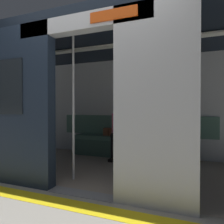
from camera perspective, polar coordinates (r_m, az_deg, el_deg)
name	(u,v)px	position (r m, az deg, el deg)	size (l,w,h in m)	color
ground_plane	(82,194)	(2.79, -8.27, -21.45)	(60.00, 60.00, 0.00)	gray
platform_edge_strip	(68,204)	(2.55, -11.93, -23.58)	(8.00, 0.24, 0.01)	yellow
train_car	(111,83)	(3.63, -0.30, 8.06)	(6.40, 2.56, 2.32)	#ADAFB5
bench_seat	(130,142)	(4.53, 4.85, -8.17)	(2.58, 0.44, 0.45)	#4C7566
person_seated	(123,127)	(4.48, 2.94, -4.06)	(0.55, 0.68, 1.18)	pink
handbag	(109,132)	(4.72, -0.69, -5.46)	(0.26, 0.15, 0.17)	brown
book	(142,137)	(4.49, 8.37, -6.71)	(0.15, 0.22, 0.03)	#B22D2D
grab_pole_door	(73,107)	(3.14, -10.58, 1.46)	(0.04, 0.04, 2.18)	silver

